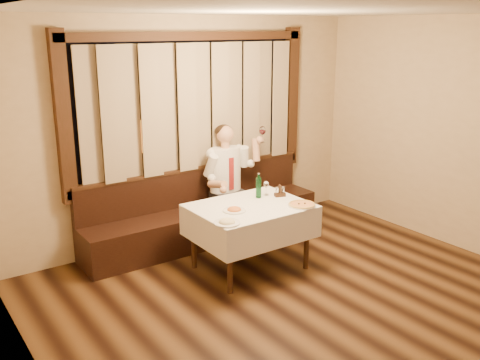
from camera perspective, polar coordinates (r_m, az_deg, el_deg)
room at (r=5.17m, az=5.89°, el=2.98°), size 5.01×6.01×2.81m
banquette at (r=6.87m, az=-3.94°, el=-3.97°), size 3.20×0.61×0.94m
dining_table at (r=5.95m, az=1.10°, el=-3.67°), size 1.27×0.97×0.76m
pizza at (r=5.93m, az=6.62°, el=-2.63°), size 0.31×0.31×0.03m
pasta_red at (r=5.72m, az=-0.62°, el=-3.02°), size 0.25×0.25×0.08m
pasta_cream at (r=5.37m, az=-1.41°, el=-4.31°), size 0.27×0.27×0.09m
green_bottle at (r=6.14m, az=2.00°, el=-0.78°), size 0.06×0.06×0.29m
table_wine_glass at (r=6.23m, az=2.81°, el=-0.52°), size 0.07×0.07×0.17m
cruet_caddy at (r=6.23m, az=4.29°, el=-1.33°), size 0.14×0.10×0.14m
seated_man at (r=6.81m, az=-1.16°, el=0.63°), size 0.82×0.61×1.47m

